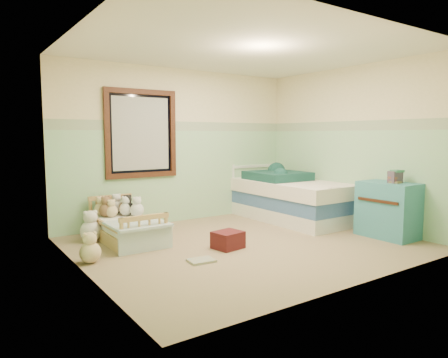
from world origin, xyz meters
TOP-DOWN VIEW (x-y plane):
  - floor at (0.00, 0.00)m, footprint 4.20×3.60m
  - ceiling at (0.00, 0.00)m, footprint 4.20×3.60m
  - wall_back at (0.00, 1.80)m, footprint 4.20×0.04m
  - wall_front at (0.00, -1.80)m, footprint 4.20×0.04m
  - wall_left at (-2.10, 0.00)m, footprint 0.04×3.60m
  - wall_right at (2.10, 0.00)m, footprint 0.04×3.60m
  - wainscot_mint at (0.00, 1.79)m, footprint 4.20×0.01m
  - border_strip at (0.00, 1.79)m, footprint 4.20×0.01m
  - window_frame at (-0.70, 1.76)m, footprint 1.16×0.06m
  - window_blinds at (-0.70, 1.77)m, footprint 0.92×0.01m
  - toddler_bed_frame at (-1.25, 1.05)m, footprint 0.65×1.29m
  - toddler_mattress at (-1.25, 1.05)m, footprint 0.59×1.24m
  - patchwork_quilt at (-1.25, 0.65)m, footprint 0.70×0.65m
  - plush_bed_brown at (-1.40, 1.55)m, footprint 0.19×0.19m
  - plush_bed_white at (-1.20, 1.55)m, footprint 0.20×0.20m
  - plush_bed_tan at (-1.35, 1.33)m, footprint 0.17×0.17m
  - plush_bed_dark at (-1.12, 1.33)m, footprint 0.20×0.20m
  - plush_floor_cream at (-1.67, 1.27)m, footprint 0.29×0.29m
  - plush_floor_tan at (-1.95, 0.33)m, footprint 0.24×0.24m
  - twin_bed_frame at (1.55, 0.78)m, footprint 1.03×2.06m
  - twin_boxspring at (1.55, 0.78)m, footprint 1.03×2.06m
  - twin_mattress at (1.55, 0.78)m, footprint 1.07×2.10m
  - teal_blanket at (1.50, 1.08)m, footprint 0.91×0.96m
  - dresser at (1.85, -0.84)m, footprint 0.48×0.77m
  - book_stack at (1.85, -0.93)m, footprint 0.19×0.16m
  - red_pillow at (-0.33, -0.05)m, footprint 0.39×0.35m
  - floor_book at (-0.90, -0.33)m, footprint 0.31×0.25m
  - extra_plush_0 at (-1.11, 1.43)m, footprint 0.19×0.19m
  - extra_plush_1 at (-1.41, 1.40)m, footprint 0.20×0.20m
  - extra_plush_2 at (-1.43, 1.53)m, footprint 0.19×0.19m
  - extra_plush_3 at (-1.14, 1.32)m, footprint 0.19×0.19m
  - extra_plush_4 at (-1.04, 1.18)m, footprint 0.19×0.19m

SIDE VIEW (x-z plane):
  - floor at x=0.00m, z-range -0.02..0.00m
  - floor_book at x=-0.90m, z-range 0.00..0.03m
  - toddler_bed_frame at x=-1.25m, z-range 0.00..0.17m
  - red_pillow at x=-0.33m, z-range 0.00..0.22m
  - twin_bed_frame at x=1.55m, z-range 0.00..0.22m
  - plush_floor_tan at x=-1.95m, z-range 0.00..0.24m
  - plush_floor_cream at x=-1.67m, z-range 0.00..0.29m
  - toddler_mattress at x=-1.25m, z-range 0.17..0.29m
  - patchwork_quilt at x=-1.25m, z-range 0.29..0.32m
  - twin_boxspring at x=1.55m, z-range 0.22..0.44m
  - plush_bed_tan at x=-1.35m, z-range 0.29..0.46m
  - plush_bed_brown at x=-1.40m, z-range 0.29..0.48m
  - extra_plush_2 at x=-1.43m, z-range 0.29..0.48m
  - extra_plush_4 at x=-1.04m, z-range 0.29..0.48m
  - extra_plush_3 at x=-1.14m, z-range 0.29..0.48m
  - extra_plush_0 at x=-1.11m, z-range 0.29..0.48m
  - extra_plush_1 at x=-1.41m, z-range 0.29..0.49m
  - plush_bed_white at x=-1.20m, z-range 0.29..0.49m
  - plush_bed_dark at x=-1.12m, z-range 0.29..0.49m
  - dresser at x=1.85m, z-range 0.00..0.77m
  - twin_mattress at x=1.55m, z-range 0.44..0.66m
  - teal_blanket at x=1.50m, z-range 0.66..0.80m
  - wainscot_mint at x=0.00m, z-range 0.00..1.50m
  - book_stack at x=1.85m, z-range 0.77..0.94m
  - wall_back at x=0.00m, z-range 0.00..2.50m
  - wall_front at x=0.00m, z-range 0.00..2.50m
  - wall_left at x=-2.10m, z-range 0.00..2.50m
  - wall_right at x=2.10m, z-range 0.00..2.50m
  - window_blinds at x=-0.70m, z-range 0.89..2.01m
  - window_frame at x=-0.70m, z-range 0.77..2.13m
  - border_strip at x=0.00m, z-range 1.50..1.65m
  - ceiling at x=0.00m, z-range 2.50..2.52m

